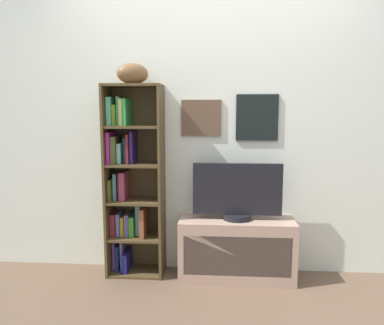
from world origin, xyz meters
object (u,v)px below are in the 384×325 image
at_px(tv_stand, 236,249).
at_px(television, 237,192).
at_px(football, 133,74).
at_px(bookshelf, 130,183).

distance_m(tv_stand, television, 0.47).
bearing_deg(tv_stand, television, 90.00).
bearing_deg(television, football, 177.64).
bearing_deg(football, tv_stand, -2.44).
bearing_deg(television, bookshelf, 175.91).
bearing_deg(bookshelf, television, -4.09).
height_order(bookshelf, television, bookshelf).
distance_m(bookshelf, football, 0.88).
distance_m(football, tv_stand, 1.62).
bearing_deg(bookshelf, tv_stand, -4.16).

